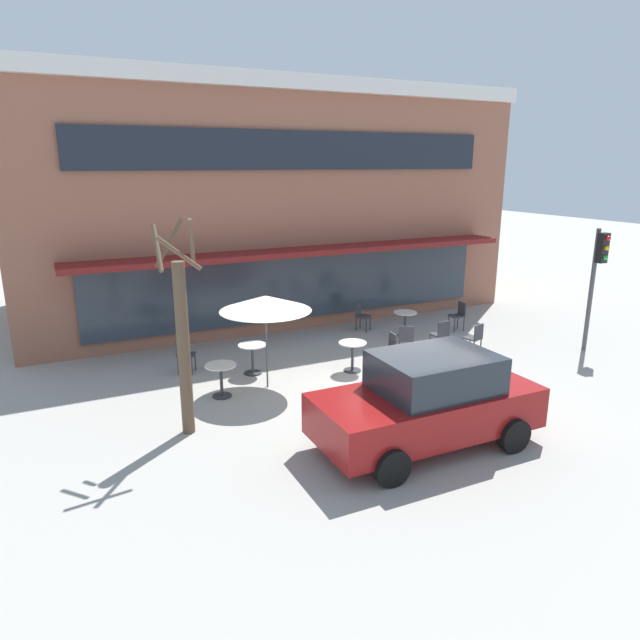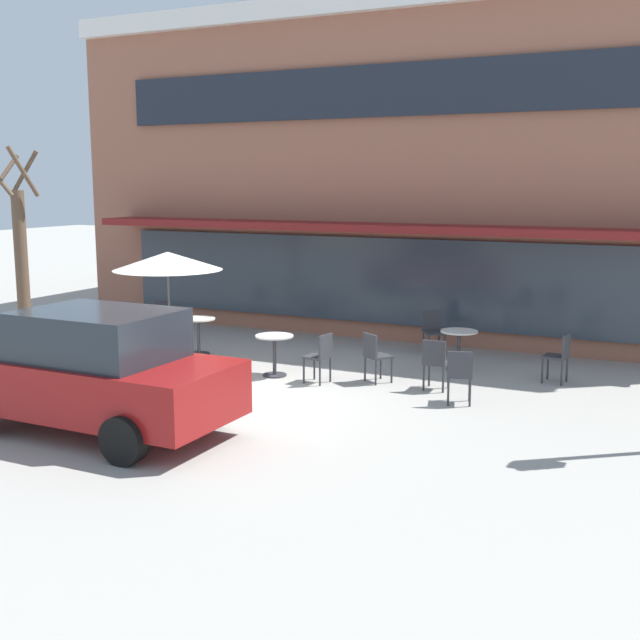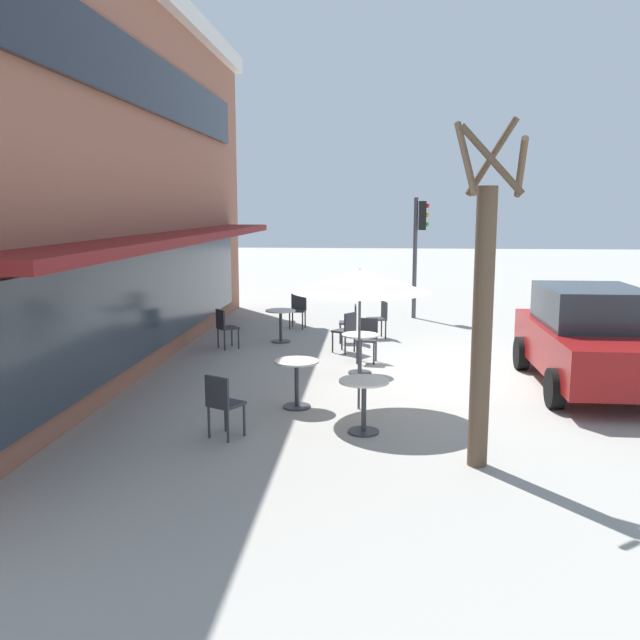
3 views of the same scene
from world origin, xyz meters
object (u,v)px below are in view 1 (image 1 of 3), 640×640
cafe_chair_1 (183,353)px  cafe_chair_4 (441,333)px  cafe_chair_0 (475,337)px  cafe_chair_5 (459,314)px  cafe_chair_3 (361,314)px  cafe_table_by_tree (405,320)px  cafe_table_near_wall (252,354)px  parked_sedan (428,401)px  street_tree (183,339)px  patio_umbrella_green_folded (265,303)px  cafe_chair_2 (389,347)px  traffic_light_pole (597,270)px  cafe_table_mid_patio (221,375)px  cafe_chair_6 (406,338)px  cafe_table_streetside (353,352)px

cafe_chair_1 → cafe_chair_4: bearing=-12.3°
cafe_chair_0 → cafe_chair_5: size_ratio=1.00×
cafe_chair_0 → cafe_chair_5: same height
cafe_chair_0 → cafe_chair_3: bearing=114.4°
cafe_table_by_tree → cafe_chair_1: cafe_chair_1 is taller
cafe_table_near_wall → cafe_chair_1: size_ratio=0.85×
parked_sedan → street_tree: (-3.86, 2.47, 1.03)m
cafe_table_near_wall → patio_umbrella_green_folded: bearing=-89.3°
cafe_chair_2 → cafe_chair_5: (3.79, 1.86, 0.00)m
traffic_light_pole → cafe_chair_1: bearing=162.9°
cafe_table_near_wall → traffic_light_pole: traffic_light_pole is taller
cafe_table_mid_patio → cafe_chair_2: cafe_chair_2 is taller
cafe_chair_2 → cafe_chair_3: same height
cafe_chair_3 → parked_sedan: parked_sedan is taller
cafe_table_mid_patio → traffic_light_pole: (10.16, -1.33, 1.78)m
patio_umbrella_green_folded → cafe_chair_0: 6.09m
patio_umbrella_green_folded → cafe_chair_6: 4.42m
cafe_chair_0 → cafe_chair_4: 0.92m
cafe_chair_1 → cafe_chair_4: same height
patio_umbrella_green_folded → parked_sedan: bearing=-67.8°
cafe_table_streetside → traffic_light_pole: size_ratio=0.22×
cafe_chair_1 → cafe_chair_2: bearing=-21.4°
cafe_chair_2 → street_tree: 5.88m
cafe_table_streetside → traffic_light_pole: (6.72, -1.47, 1.78)m
cafe_table_mid_patio → cafe_chair_5: (8.23, 1.87, 0.01)m
cafe_table_near_wall → cafe_table_mid_patio: bearing=-136.3°
cafe_chair_0 → parked_sedan: (-4.27, -3.63, 0.35)m
cafe_table_mid_patio → traffic_light_pole: 10.40m
patio_umbrella_green_folded → street_tree: 2.70m
cafe_table_near_wall → cafe_table_mid_patio: 1.55m
cafe_chair_5 → cafe_chair_2: bearing=-153.9°
cafe_table_by_tree → cafe_table_mid_patio: (-6.34, -2.06, 0.00)m
cafe_table_mid_patio → street_tree: 2.27m
traffic_light_pole → cafe_table_mid_patio: bearing=172.5°
street_tree → traffic_light_pole: street_tree is taller
patio_umbrella_green_folded → traffic_light_pole: (9.03, -1.43, 0.27)m
cafe_table_near_wall → cafe_table_streetside: 2.50m
cafe_table_streetside → cafe_table_mid_patio: 3.44m
cafe_table_streetside → cafe_chair_2: cafe_chair_2 is taller
cafe_table_streetside → parked_sedan: size_ratio=0.18×
cafe_chair_5 → patio_umbrella_green_folded: bearing=-166.0°
cafe_table_by_tree → cafe_chair_2: (-1.90, -2.05, 0.01)m
cafe_chair_2 → cafe_chair_5: size_ratio=1.00×
cafe_table_streetside → cafe_table_by_tree: 3.48m
patio_umbrella_green_folded → cafe_chair_6: size_ratio=2.47×
cafe_table_streetside → cafe_chair_6: (1.84, 0.34, 0.01)m
street_tree → cafe_chair_6: bearing=16.5°
cafe_chair_2 → parked_sedan: 4.26m
cafe_table_near_wall → cafe_chair_3: (4.34, 2.12, 0.01)m
cafe_table_mid_patio → street_tree: size_ratio=0.18×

